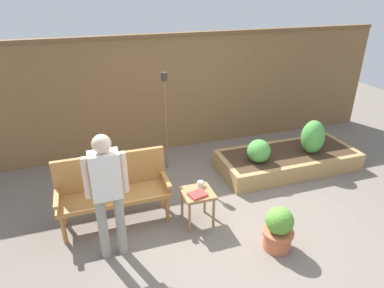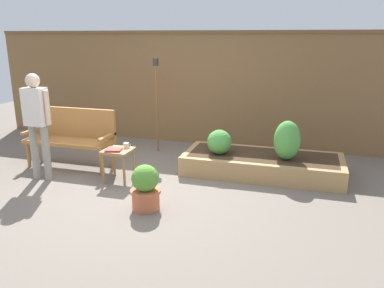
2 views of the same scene
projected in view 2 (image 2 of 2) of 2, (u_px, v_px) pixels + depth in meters
name	position (u px, v px, depth m)	size (l,w,h in m)	color
ground_plane	(138.00, 189.00, 5.35)	(14.00, 14.00, 0.00)	#70665B
fence_back	(192.00, 88.00, 7.45)	(8.40, 0.14, 2.16)	brown
garden_bench	(72.00, 133.00, 6.19)	(1.44, 0.48, 0.94)	#A87038
side_table	(118.00, 155.00, 5.56)	(0.40, 0.40, 0.48)	#9E7042
cup_on_table	(126.00, 145.00, 5.61)	(0.11, 0.08, 0.08)	silver
book_on_table	(114.00, 150.00, 5.47)	(0.22, 0.18, 0.03)	#B2332D
potted_boxwood	(145.00, 187.00, 4.67)	(0.38, 0.38, 0.57)	#C66642
raised_planter_bed	(262.00, 164.00, 5.92)	(2.40, 1.00, 0.30)	#AD8451
shrub_near_bench	(219.00, 142.00, 5.90)	(0.38, 0.38, 0.38)	brown
shrub_far_corner	(287.00, 140.00, 5.59)	(0.38, 0.38, 0.58)	brown
tiki_torch	(156.00, 89.00, 6.80)	(0.10, 0.10, 1.69)	brown
person_by_bench	(37.00, 118.00, 5.49)	(0.47, 0.20, 1.56)	gray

